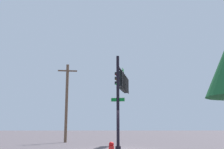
% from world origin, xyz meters
% --- Properties ---
extents(ground_plane, '(120.00, 120.00, 0.00)m').
position_xyz_m(ground_plane, '(0.00, 0.00, 0.00)').
color(ground_plane, '#463F44').
extents(signal_pole_assembly, '(5.11, 1.56, 6.22)m').
position_xyz_m(signal_pole_assembly, '(2.16, -0.37, 4.48)').
color(signal_pole_assembly, black).
rests_on(signal_pole_assembly, ground_plane).
extents(utility_pole, '(0.34, 1.80, 7.20)m').
position_xyz_m(utility_pole, '(6.91, 4.52, 3.75)').
color(utility_pole, brown).
rests_on(utility_pole, ground_plane).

